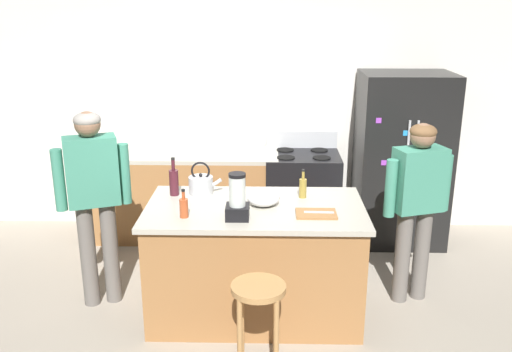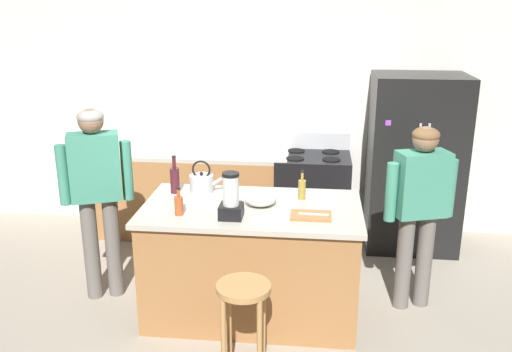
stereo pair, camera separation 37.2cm
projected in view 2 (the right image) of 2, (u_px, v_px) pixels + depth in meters
name	position (u px, v px, depth m)	size (l,w,h in m)	color
ground_plane	(252.00, 311.00, 4.55)	(14.00, 14.00, 0.00)	#9E9384
back_wall	(273.00, 106.00, 5.99)	(8.00, 0.10, 2.70)	silver
kitchen_island	(252.00, 260.00, 4.41)	(1.69, 0.95, 0.93)	#9E6B3D
back_counter_run	(195.00, 193.00, 5.97)	(2.00, 0.64, 0.93)	#9E6B3D
refrigerator	(414.00, 163.00, 5.55)	(0.90, 0.73, 1.77)	black
stove_range	(312.00, 197.00, 5.81)	(0.76, 0.65, 1.11)	black
person_by_island_left	(97.00, 186.00, 4.52)	(0.58, 0.35, 1.64)	#66605B
person_by_sink_right	(420.00, 201.00, 4.38)	(0.59, 0.33, 1.53)	#66605B
bar_stool	(244.00, 306.00, 3.62)	(0.36, 0.36, 0.69)	#B7844C
blender_appliance	(231.00, 199.00, 4.00)	(0.17, 0.17, 0.34)	black
bottle_vinegar	(302.00, 189.00, 4.41)	(0.06, 0.06, 0.24)	olive
bottle_wine	(175.00, 179.00, 4.54)	(0.08, 0.08, 0.32)	#471923
bottle_cooking_sauce	(179.00, 205.00, 4.08)	(0.06, 0.06, 0.22)	#B24C26
mixing_bowl	(260.00, 198.00, 4.28)	(0.25, 0.25, 0.11)	white
tea_kettle	(202.00, 182.00, 4.58)	(0.28, 0.20, 0.27)	#B7BABF
cutting_board	(311.00, 216.00, 4.06)	(0.30, 0.20, 0.02)	#9E6B3D
chef_knife	(314.00, 214.00, 4.05)	(0.22, 0.03, 0.01)	#B7BABF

